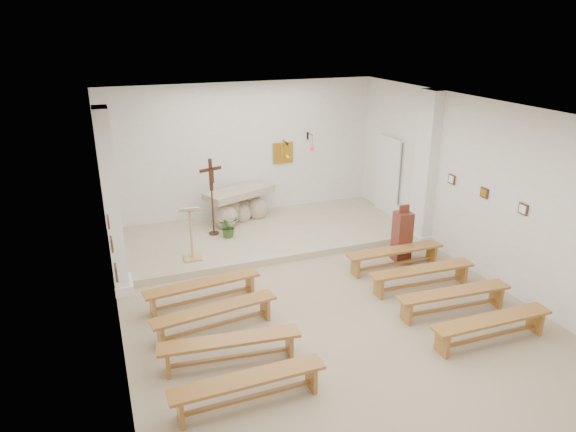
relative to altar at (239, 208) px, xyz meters
name	(u,v)px	position (x,y,z in m)	size (l,w,h in m)	color
ground	(325,308)	(0.34, -4.39, -0.50)	(7.00, 10.00, 0.00)	tan
wall_left	(111,248)	(-3.15, -4.39, 1.25)	(0.02, 10.00, 3.50)	white
wall_right	(493,194)	(3.83, -4.39, 1.25)	(0.02, 10.00, 3.50)	white
wall_back	(244,152)	(0.34, 0.60, 1.25)	(7.00, 0.02, 3.50)	white
ceiling	(330,114)	(0.34, -4.39, 2.99)	(7.00, 10.00, 0.02)	silver
sanctuary_platform	(264,234)	(0.34, -0.89, -0.43)	(6.98, 3.00, 0.15)	#C1B494
pilaster_left	(112,204)	(-3.03, -2.39, 1.25)	(0.26, 0.55, 3.50)	white
pilaster_right	(425,169)	(3.71, -2.39, 1.25)	(0.26, 0.55, 3.50)	white
gold_wall_relief	(283,153)	(1.39, 0.57, 1.15)	(0.55, 0.04, 0.55)	gold
sanctuary_lamp	(312,147)	(2.09, 0.31, 1.31)	(0.11, 0.36, 0.44)	black
station_frame_left_front	(116,273)	(-3.13, -5.19, 1.22)	(0.03, 0.20, 0.20)	#3E281B
station_frame_left_mid	(112,244)	(-3.13, -4.19, 1.22)	(0.03, 0.20, 0.20)	#3E281B
station_frame_left_rear	(108,222)	(-3.13, -3.19, 1.22)	(0.03, 0.20, 0.20)	#3E281B
station_frame_right_front	(523,209)	(3.81, -5.19, 1.22)	(0.03, 0.20, 0.20)	#3E281B
station_frame_right_mid	(484,193)	(3.81, -4.19, 1.22)	(0.03, 0.20, 0.20)	#3E281B
station_frame_right_rear	(452,179)	(3.81, -3.19, 1.22)	(0.03, 0.20, 0.20)	#3E281B
radiator_left	(115,263)	(-3.09, -1.69, -0.23)	(0.10, 0.85, 0.52)	silver
radiator_right	(405,220)	(3.77, -1.69, -0.23)	(0.10, 0.85, 0.52)	silver
altar	(239,208)	(0.00, 0.00, 0.00)	(1.90, 1.30, 0.91)	beige
lectern	(191,233)	(-1.54, -1.81, 0.25)	(0.47, 0.41, 1.21)	tan
crucifix_stand	(212,191)	(-0.80, -0.62, 0.70)	(0.54, 0.24, 1.82)	#391F12
potted_plant	(229,226)	(-0.51, -0.90, -0.10)	(0.46, 0.40, 0.51)	#315221
donation_pedestal	(402,236)	(2.72, -3.14, 0.06)	(0.36, 0.36, 1.26)	maroon
bench_left_front	(203,288)	(-1.68, -3.48, -0.16)	(2.14, 0.54, 0.45)	#A87530
bench_right_front	(395,254)	(2.36, -3.48, -0.16)	(2.12, 0.36, 0.45)	#A87530
bench_left_second	(215,314)	(-1.68, -4.42, -0.16)	(2.14, 0.60, 0.45)	#A87530
bench_right_second	(422,274)	(2.36, -4.42, -0.16)	(2.13, 0.43, 0.45)	#A87530
bench_left_third	(230,345)	(-1.68, -5.37, -0.16)	(2.14, 0.58, 0.45)	#A87530
bench_right_third	(453,297)	(2.36, -5.37, -0.16)	(2.13, 0.47, 0.45)	#A87530
bench_left_fourth	(248,384)	(-1.68, -6.32, -0.16)	(2.12, 0.35, 0.45)	#A87530
bench_right_fourth	(491,324)	(2.36, -6.32, -0.16)	(2.12, 0.37, 0.45)	#A87530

